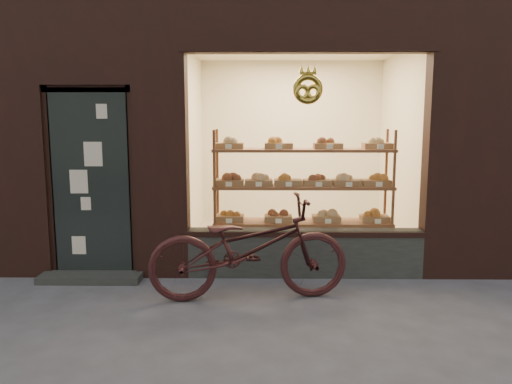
{
  "coord_description": "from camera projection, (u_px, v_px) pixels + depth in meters",
  "views": [
    {
      "loc": [
        -0.04,
        -3.55,
        1.84
      ],
      "look_at": [
        -0.12,
        2.0,
        1.01
      ],
      "focal_mm": 35.0,
      "sensor_mm": 36.0,
      "label": 1
    }
  ],
  "objects": [
    {
      "name": "ground",
      "position": [
        268.0,
        363.0,
        3.78
      ],
      "size": [
        90.0,
        90.0,
        0.0
      ],
      "primitive_type": "plane",
      "color": "#46474B"
    },
    {
      "name": "display_shelf",
      "position": [
        302.0,
        197.0,
        6.17
      ],
      "size": [
        2.2,
        0.45,
        1.7
      ],
      "color": "brown",
      "rests_on": "ground"
    },
    {
      "name": "bicycle",
      "position": [
        248.0,
        248.0,
        5.05
      ],
      "size": [
        2.09,
        0.94,
        1.06
      ],
      "primitive_type": "imported",
      "rotation": [
        0.0,
        0.0,
        1.69
      ],
      "color": "#361718",
      "rests_on": "ground"
    }
  ]
}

